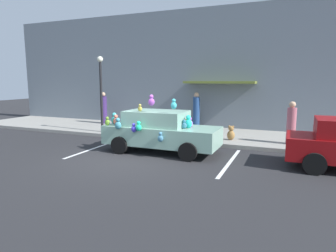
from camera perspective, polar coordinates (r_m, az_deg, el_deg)
The scene contains 11 objects.
ground_plane at distance 10.23m, azimuth -8.14°, elevation -6.37°, with size 60.00×60.00×0.00m, color #262628.
sidewalk at distance 14.62m, azimuth 1.91°, elevation -1.35°, with size 24.00×4.00×0.15m, color gray.
storefront_building at distance 16.41m, azimuth 4.73°, elevation 10.68°, with size 24.00×1.25×6.40m.
parking_stripe_front at distance 9.98m, azimuth 11.85°, elevation -6.84°, with size 0.12×3.60×0.01m, color silver.
parking_stripe_rear at distance 12.11m, azimuth -13.84°, elevation -4.12°, with size 0.12×3.60×0.01m, color silver.
plush_covered_car at distance 10.97m, azimuth -1.57°, elevation -0.94°, with size 4.24×1.95×2.16m.
teddy_bear_on_sidewalk at distance 12.79m, azimuth 12.05°, elevation -1.38°, with size 0.32×0.27×0.62m.
street_lamp_post at distance 14.66m, azimuth -12.81°, elevation 7.58°, with size 0.28×0.28×3.63m.
pedestrian_near_shopfront at distance 12.64m, azimuth 22.68°, elevation 0.31°, with size 0.35×0.35×1.69m.
pedestrian_walking_past at distance 15.47m, azimuth 5.48°, elevation 2.77°, with size 0.35×0.35×1.88m.
pedestrian_by_lamp at distance 17.66m, azimuth -12.30°, elevation 3.23°, with size 0.38×0.38×1.82m.
Camera 1 is at (5.09, -8.45, 2.68)m, focal length 31.60 mm.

